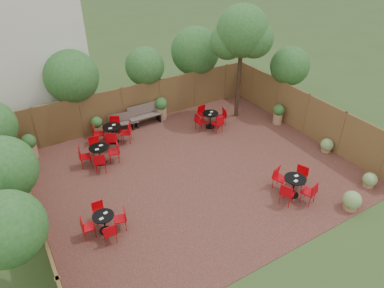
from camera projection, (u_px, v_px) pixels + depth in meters
ground at (195, 171)px, 14.34m from camera, size 80.00×80.00×0.00m
courtyard_paving at (195, 171)px, 14.33m from camera, size 12.00×10.00×0.02m
fence_back at (143, 102)px, 17.41m from camera, size 12.00×0.08×2.00m
fence_left at (34, 205)px, 11.22m from camera, size 0.08×10.00×2.00m
fence_right at (306, 114)px, 16.37m from camera, size 0.08×10.00×2.00m
neighbour_building at (20, 40)px, 16.01m from camera, size 5.00×4.00×8.00m
overhang_foliage at (131, 86)px, 15.02m from camera, size 15.18×10.50×2.56m
courtyard_tree at (242, 35)px, 16.08m from camera, size 2.61×2.51×5.53m
park_bench_left at (124, 121)px, 16.91m from camera, size 1.40×0.61×0.84m
park_bench_right at (144, 114)px, 17.34m from camera, size 1.61×0.53×0.99m
bistro_tables at (165, 154)px, 14.57m from camera, size 8.18×8.56×0.93m
planters at (140, 122)px, 16.53m from camera, size 11.64×3.98×1.14m
low_shrubs at (348, 178)px, 13.47m from camera, size 2.72×3.56×0.70m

